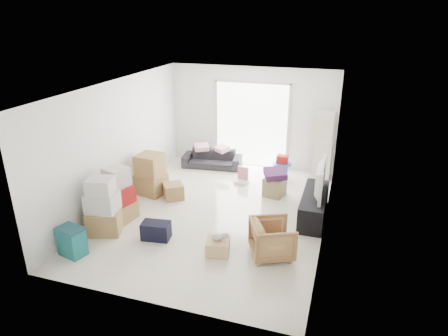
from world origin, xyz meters
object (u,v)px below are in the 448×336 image
at_px(television, 315,190).
at_px(ac_tower, 323,145).
at_px(ottoman, 275,187).
at_px(armchair, 272,237).
at_px(storage_bins, 72,241).
at_px(wood_crate, 218,247).
at_px(tv_console, 314,206).
at_px(sofa, 212,156).
at_px(kids_table, 282,162).

bearing_deg(television, ac_tower, 0.30).
bearing_deg(television, ottoman, 49.67).
xyz_separation_m(armchair, storage_bins, (-3.35, -1.05, -0.09)).
bearing_deg(storage_bins, armchair, 17.43).
height_order(ac_tower, wood_crate, ac_tower).
relative_size(television, wood_crate, 2.90).
xyz_separation_m(ac_tower, tv_console, (0.05, -2.24, -0.61)).
xyz_separation_m(sofa, kids_table, (1.97, -0.20, 0.12)).
bearing_deg(sofa, television, -42.06).
xyz_separation_m(sofa, ottoman, (1.99, -1.29, -0.09)).
xyz_separation_m(tv_console, television, (0.00, 0.00, 0.35)).
height_order(ac_tower, storage_bins, ac_tower).
distance_m(sofa, kids_table, 1.98).
relative_size(armchair, storage_bins, 1.36).
bearing_deg(wood_crate, tv_console, 51.72).
bearing_deg(armchair, television, -43.27).
xyz_separation_m(tv_console, storage_bins, (-3.90, -2.69, 0.00)).
distance_m(television, armchair, 1.74).
bearing_deg(ottoman, storage_bins, -129.91).
distance_m(ac_tower, tv_console, 2.32).
bearing_deg(ottoman, kids_table, 91.26).
bearing_deg(storage_bins, ac_tower, 52.02).
relative_size(armchair, wood_crate, 1.80).
bearing_deg(wood_crate, television, 51.72).
bearing_deg(television, kids_table, 27.00).
bearing_deg(sofa, ac_tower, -3.95).
bearing_deg(ac_tower, ottoman, -122.84).
relative_size(armchair, kids_table, 1.18).
relative_size(television, sofa, 0.73).
distance_m(sofa, armchair, 4.45).
bearing_deg(kids_table, wood_crate, -97.16).
height_order(ac_tower, armchair, ac_tower).
bearing_deg(wood_crate, armchair, 13.95).
height_order(tv_console, kids_table, kids_table).
height_order(television, storage_bins, television).
distance_m(storage_bins, kids_table, 5.42).
distance_m(television, storage_bins, 4.75).
distance_m(ac_tower, storage_bins, 6.29).
bearing_deg(wood_crate, ottoman, 79.49).
xyz_separation_m(storage_bins, kids_table, (2.90, 4.58, 0.17)).
bearing_deg(kids_table, tv_console, -62.02).
relative_size(ac_tower, tv_console, 1.08).
distance_m(kids_table, wood_crate, 3.80).
bearing_deg(wood_crate, storage_bins, -161.27).
xyz_separation_m(ac_tower, wood_crate, (-1.42, -4.11, -0.74)).
relative_size(sofa, ottoman, 3.64).
bearing_deg(sofa, kids_table, -12.83).
xyz_separation_m(ac_tower, armchair, (-0.50, -3.88, -0.51)).
height_order(tv_console, armchair, armchair).
bearing_deg(armchair, tv_console, -43.27).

